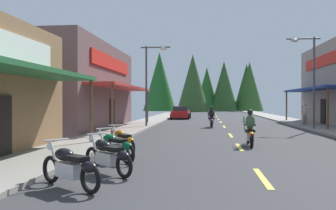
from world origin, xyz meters
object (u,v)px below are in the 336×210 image
at_px(streetlamp_left, 151,74).
at_px(rider_cruising_lead, 250,131).
at_px(motorcycle_parked_left_1, 108,155).
at_px(motorcycle_parked_left_3, 122,141).
at_px(rider_cruising_trailing, 211,119).
at_px(pedestrian_waiting, 305,113).
at_px(parked_car_curbside, 181,113).
at_px(motorcycle_parked_left_0, 70,166).
at_px(motorcycle_parked_left_2, 114,146).
at_px(streetlamp_right, 309,69).

height_order(streetlamp_left, rider_cruising_lead, streetlamp_left).
height_order(streetlamp_left, motorcycle_parked_left_1, streetlamp_left).
xyz_separation_m(streetlamp_left, motorcycle_parked_left_3, (1.01, -13.13, -3.43)).
xyz_separation_m(rider_cruising_lead, rider_cruising_trailing, (-1.45, 10.74, 0.00)).
xyz_separation_m(pedestrian_waiting, parked_car_curbside, (-10.18, 11.58, -0.36)).
height_order(motorcycle_parked_left_1, rider_cruising_lead, rider_cruising_lead).
distance_m(motorcycle_parked_left_0, pedestrian_waiting, 22.62).
bearing_deg(rider_cruising_lead, motorcycle_parked_left_2, 133.98).
height_order(streetlamp_left, motorcycle_parked_left_3, streetlamp_left).
bearing_deg(streetlamp_left, parked_car_curbside, 84.70).
distance_m(motorcycle_parked_left_0, motorcycle_parked_left_1, 1.63).
xyz_separation_m(motorcycle_parked_left_3, rider_cruising_trailing, (3.40, 13.62, 0.17)).
bearing_deg(motorcycle_parked_left_2, rider_cruising_trailing, -62.53).
xyz_separation_m(streetlamp_left, motorcycle_parked_left_2, (1.11, -14.67, -3.43)).
xyz_separation_m(streetlamp_right, parked_car_curbside, (-9.52, 14.88, -3.34)).
distance_m(motorcycle_parked_left_2, motorcycle_parked_left_3, 1.54).
bearing_deg(rider_cruising_lead, parked_car_curbside, 12.10).
xyz_separation_m(streetlamp_right, motorcycle_parked_left_2, (-9.67, -13.31, -3.54)).
relative_size(rider_cruising_lead, pedestrian_waiting, 1.20).
xyz_separation_m(motorcycle_parked_left_2, rider_cruising_lead, (4.76, 4.41, 0.17)).
xyz_separation_m(motorcycle_parked_left_3, rider_cruising_lead, (4.86, 2.88, 0.17)).
bearing_deg(streetlamp_left, motorcycle_parked_left_3, -85.62).
bearing_deg(rider_cruising_lead, motorcycle_parked_left_1, 146.16).
relative_size(streetlamp_right, motorcycle_parked_left_2, 3.61).
bearing_deg(parked_car_curbside, rider_cruising_lead, -168.50).
distance_m(motorcycle_parked_left_2, rider_cruising_trailing, 15.51).
relative_size(streetlamp_right, motorcycle_parked_left_0, 3.40).
bearing_deg(motorcycle_parked_left_3, streetlamp_left, -32.27).
relative_size(motorcycle_parked_left_1, rider_cruising_lead, 0.79).
xyz_separation_m(motorcycle_parked_left_1, rider_cruising_lead, (4.41, 6.31, 0.17)).
relative_size(motorcycle_parked_left_2, rider_cruising_lead, 0.80).
bearing_deg(motorcycle_parked_left_3, parked_car_curbside, -37.18).
bearing_deg(motorcycle_parked_left_2, motorcycle_parked_left_3, -46.45).
height_order(motorcycle_parked_left_1, parked_car_curbside, parked_car_curbside).
height_order(streetlamp_right, motorcycle_parked_left_3, streetlamp_right).
xyz_separation_m(streetlamp_right, motorcycle_parked_left_3, (-9.77, -11.78, -3.54)).
xyz_separation_m(streetlamp_right, motorcycle_parked_left_0, (-9.72, -16.79, -3.54)).
distance_m(motorcycle_parked_left_2, rider_cruising_lead, 6.49).
relative_size(motorcycle_parked_left_3, rider_cruising_trailing, 0.83).
distance_m(motorcycle_parked_left_1, parked_car_curbside, 30.09).
height_order(motorcycle_parked_left_3, rider_cruising_lead, rider_cruising_lead).
bearing_deg(motorcycle_parked_left_2, streetlamp_left, -45.92).
height_order(motorcycle_parked_left_3, rider_cruising_trailing, rider_cruising_trailing).
distance_m(streetlamp_left, motorcycle_parked_left_3, 13.61).
distance_m(motorcycle_parked_left_0, rider_cruising_lead, 9.24).
distance_m(streetlamp_right, rider_cruising_lead, 10.71).
distance_m(streetlamp_left, motorcycle_parked_left_0, 18.50).
height_order(motorcycle_parked_left_1, motorcycle_parked_left_2, same).
height_order(streetlamp_right, parked_car_curbside, streetlamp_right).
relative_size(streetlamp_left, motorcycle_parked_left_0, 3.30).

